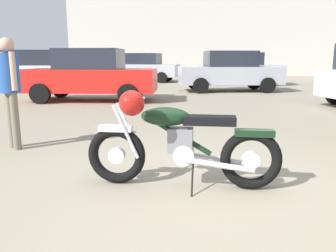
# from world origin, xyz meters

# --- Properties ---
(ground_plane) EXTENTS (80.00, 80.00, 0.00)m
(ground_plane) POSITION_xyz_m (0.00, 0.00, 0.00)
(ground_plane) COLOR gray
(vintage_motorcycle) EXTENTS (2.08, 0.73, 1.07)m
(vintage_motorcycle) POSITION_xyz_m (-0.37, 0.12, 0.49)
(vintage_motorcycle) COLOR black
(vintage_motorcycle) RESTS_ON ground_plane
(bystander) EXTENTS (0.36, 0.34, 1.66)m
(bystander) POSITION_xyz_m (-2.89, 1.56, 1.02)
(bystander) COLOR #706656
(bystander) RESTS_ON ground_plane
(red_hatchback_near) EXTENTS (4.36, 2.27, 1.67)m
(red_hatchback_near) POSITION_xyz_m (1.60, 10.96, 0.84)
(red_hatchback_near) COLOR black
(red_hatchback_near) RESTS_ON ground_plane
(pale_sedan_back) EXTENTS (4.86, 2.35, 1.74)m
(pale_sedan_back) POSITION_xyz_m (-6.59, 11.99, 0.94)
(pale_sedan_back) COLOR black
(pale_sedan_back) RESTS_ON ground_plane
(dark_sedan_left) EXTENTS (4.21, 1.93, 1.67)m
(dark_sedan_left) POSITION_xyz_m (-3.33, 7.48, 0.84)
(dark_sedan_left) COLOR black
(dark_sedan_left) RESTS_ON ground_plane
(white_estate_far) EXTENTS (4.30, 2.13, 1.67)m
(white_estate_far) POSITION_xyz_m (2.77, 14.78, 0.84)
(white_estate_far) COLOR black
(white_estate_far) RESTS_ON ground_plane
(blue_hatchback_right) EXTENTS (4.42, 2.43, 1.67)m
(blue_hatchback_right) POSITION_xyz_m (-2.77, 16.70, 0.84)
(blue_hatchback_right) COLOR black
(blue_hatchback_right) RESTS_ON ground_plane
(industrial_building) EXTENTS (24.07, 11.77, 18.12)m
(industrial_building) POSITION_xyz_m (2.12, 30.00, 4.36)
(industrial_building) COLOR beige
(industrial_building) RESTS_ON ground_plane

